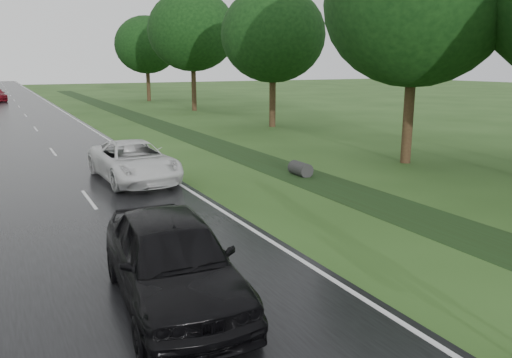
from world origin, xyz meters
name	(u,v)px	position (x,y,z in m)	size (l,w,h in m)	color
edge_stripe_east	(59,109)	(6.75, 45.00, 0.04)	(0.12, 180.00, 0.01)	silver
drainage_ditch	(213,144)	(11.50, 18.71, 0.04)	(2.20, 120.00, 0.56)	black
tree_east_b	(416,4)	(17.00, 10.00, 6.68)	(7.60, 7.60, 10.11)	#382417
tree_east_c	(273,35)	(18.20, 24.00, 6.14)	(7.00, 7.00, 9.29)	#382417
tree_east_d	(192,31)	(17.80, 38.00, 7.15)	(8.00, 8.00, 10.76)	#382417
tree_east_f	(146,45)	(17.50, 52.00, 6.37)	(7.20, 7.20, 9.62)	#382417
white_pickup	(134,161)	(5.50, 12.06, 0.76)	(2.38, 5.16, 1.43)	silver
dark_sedan	(172,259)	(3.62, 2.00, 0.87)	(1.96, 4.88, 1.66)	black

